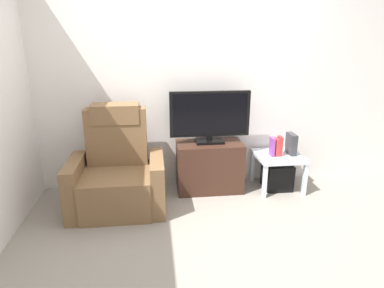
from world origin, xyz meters
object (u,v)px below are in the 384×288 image
subwoofer_box (277,176)px  book_middle (277,147)px  book_rightmost (280,146)px  game_console (291,144)px  side_table (278,160)px  tv_stand (209,166)px  recliner_armchair (117,174)px  television (210,116)px  book_leftmost (272,147)px

subwoofer_box → book_middle: 0.38m
book_rightmost → game_console: game_console is taller
side_table → book_rightmost: 0.18m
subwoofer_box → book_middle: size_ratio=1.53×
tv_stand → recliner_armchair: bearing=-164.6°
subwoofer_box → game_console: (0.15, 0.01, 0.40)m
subwoofer_box → book_middle: (-0.04, -0.02, 0.37)m
tv_stand → recliner_armchair: 1.08m
television → book_middle: bearing=-7.1°
book_leftmost → book_rightmost: bearing=0.0°
recliner_armchair → book_leftmost: (1.76, 0.21, 0.16)m
television → side_table: 0.99m
television → game_console: bearing=-4.0°
book_leftmost → book_middle: 0.06m
book_middle → subwoofer_box: bearing=24.9°
tv_stand → book_rightmost: size_ratio=3.31×
television → subwoofer_box: television is taller
tv_stand → book_middle: bearing=-5.7°
game_console → subwoofer_box: bearing=-176.1°
book_middle → tv_stand: bearing=174.3°
book_rightmost → subwoofer_box: bearing=71.5°
subwoofer_box → book_rightmost: 0.39m
tv_stand → subwoofer_box: size_ratio=2.44×
television → game_console: 1.03m
side_table → tv_stand: bearing=176.0°
tv_stand → book_rightmost: 0.86m
book_leftmost → recliner_armchair: bearing=-173.3°
recliner_armchair → game_console: size_ratio=4.35×
side_table → book_middle: size_ratio=2.63×
television → book_middle: television is taller
game_console → book_leftmost: bearing=-173.0°
recliner_armchair → book_middle: size_ratio=5.26×
recliner_armchair → book_leftmost: size_ratio=4.98×
recliner_armchair → book_middle: recliner_armchair is taller
side_table → television: bearing=174.7°
television → book_leftmost: bearing=-7.6°
tv_stand → book_rightmost: bearing=-5.5°
side_table → subwoofer_box: 0.21m
tv_stand → book_middle: 0.82m
recliner_armchair → subwoofer_box: bearing=-3.2°
recliner_armchair → book_rightmost: recliner_armchair is taller
side_table → book_rightmost: bearing=-108.5°
subwoofer_box → game_console: bearing=3.9°
side_table → book_middle: 0.18m
subwoofer_box → book_rightmost: size_ratio=1.36×
subwoofer_box → book_rightmost: book_rightmost is taller
book_rightmost → game_console: 0.15m
side_table → game_console: size_ratio=2.17×
subwoofer_box → tv_stand: bearing=176.0°
television → book_leftmost: 0.82m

